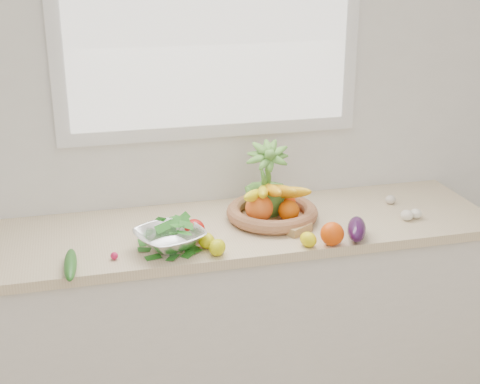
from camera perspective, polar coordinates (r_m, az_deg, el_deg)
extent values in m
cube|color=white|center=(2.89, -2.55, 7.67)|extent=(4.50, 0.02, 2.70)
cube|color=silver|center=(2.96, -1.05, -11.25)|extent=(2.20, 0.58, 0.86)
cube|color=beige|center=(2.75, -1.11, -3.26)|extent=(2.24, 0.62, 0.04)
cube|color=white|center=(2.81, -2.61, 15.58)|extent=(1.30, 0.03, 1.10)
cube|color=white|center=(2.79, -2.53, 15.55)|extent=(1.18, 0.01, 0.98)
sphere|color=#EB4907|center=(2.58, 7.87, -3.55)|extent=(0.11, 0.11, 0.09)
ellipsoid|color=#D2CE0B|center=(2.54, -2.89, -4.17)|extent=(0.08, 0.09, 0.06)
ellipsoid|color=#D6D80B|center=(2.48, -1.94, -4.75)|extent=(0.09, 0.10, 0.06)
ellipsoid|color=yellow|center=(2.57, 5.85, -4.05)|extent=(0.08, 0.09, 0.06)
sphere|color=#BA120E|center=(2.61, -3.93, -3.23)|extent=(0.10, 0.10, 0.08)
cube|color=tan|center=(2.68, 5.11, -3.20)|extent=(0.12, 0.09, 0.03)
ellipsoid|color=white|center=(2.91, 14.79, -1.79)|extent=(0.06, 0.06, 0.04)
ellipsoid|color=beige|center=(3.04, 12.73, -0.63)|extent=(0.05, 0.05, 0.04)
ellipsoid|color=white|center=(2.88, 14.06, -1.93)|extent=(0.06, 0.06, 0.04)
ellipsoid|color=#300F37|center=(2.66, 9.92, -3.14)|extent=(0.14, 0.21, 0.08)
ellipsoid|color=#205B1B|center=(2.45, -14.27, -6.02)|extent=(0.06, 0.25, 0.05)
sphere|color=#CE194A|center=(2.50, -10.68, -5.37)|extent=(0.03, 0.03, 0.03)
imported|color=#569636|center=(2.80, 2.26, 0.96)|extent=(0.22, 0.22, 0.33)
cylinder|color=#B37C4F|center=(2.81, 2.75, -2.23)|extent=(0.33, 0.33, 0.01)
torus|color=#AE724D|center=(2.80, 2.76, -1.72)|extent=(0.39, 0.39, 0.06)
sphere|color=orange|center=(2.74, 1.65, -1.38)|extent=(0.12, 0.12, 0.12)
sphere|color=#D65806|center=(2.76, 4.19, -1.60)|extent=(0.09, 0.09, 0.09)
sphere|color=#F64107|center=(2.85, 3.95, -0.87)|extent=(0.09, 0.09, 0.08)
ellipsoid|color=black|center=(2.84, 2.17, -0.53)|extent=(0.10, 0.10, 0.12)
ellipsoid|color=yellow|center=(2.73, 1.36, -0.28)|extent=(0.19, 0.23, 0.11)
ellipsoid|color=yellow|center=(2.75, 1.98, 0.03)|extent=(0.12, 0.26, 0.11)
ellipsoid|color=#FFAD15|center=(2.75, 2.66, 0.17)|extent=(0.05, 0.26, 0.11)
ellipsoid|color=gold|center=(2.76, 3.26, 0.14)|extent=(0.13, 0.26, 0.11)
ellipsoid|color=gold|center=(2.77, 3.95, -0.04)|extent=(0.20, 0.23, 0.11)
cylinder|color=silver|center=(2.54, -5.99, -4.77)|extent=(0.13, 0.13, 0.02)
imported|color=white|center=(2.52, -6.02, -3.92)|extent=(0.32, 0.32, 0.06)
ellipsoid|color=#255F17|center=(2.51, -6.05, -3.15)|extent=(0.24, 0.24, 0.08)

